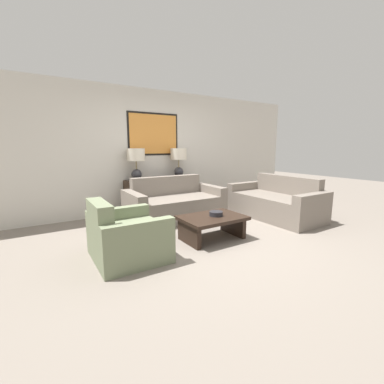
{
  "coord_description": "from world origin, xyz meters",
  "views": [
    {
      "loc": [
        -2.34,
        -3.09,
        1.42
      ],
      "look_at": [
        -0.01,
        0.64,
        0.65
      ],
      "focal_mm": 24.0,
      "sensor_mm": 36.0,
      "label": 1
    }
  ],
  "objects_px": {
    "table_lamp_left": "(136,160)",
    "table_lamp_right": "(179,158)",
    "armchair_near_back_wall": "(126,237)",
    "couch_by_side": "(275,203)",
    "coffee_table": "(212,223)",
    "console_table": "(159,195)",
    "couch_by_back_wall": "(175,205)",
    "decorative_bowl": "(216,214)"
  },
  "relations": [
    {
      "from": "console_table",
      "to": "coffee_table",
      "type": "relative_size",
      "value": 1.51
    },
    {
      "from": "table_lamp_left",
      "to": "decorative_bowl",
      "type": "height_order",
      "value": "table_lamp_left"
    },
    {
      "from": "console_table",
      "to": "table_lamp_left",
      "type": "distance_m",
      "value": 0.95
    },
    {
      "from": "console_table",
      "to": "coffee_table",
      "type": "distance_m",
      "value": 2.02
    },
    {
      "from": "coffee_table",
      "to": "table_lamp_left",
      "type": "bearing_deg",
      "value": 103.02
    },
    {
      "from": "console_table",
      "to": "couch_by_side",
      "type": "bearing_deg",
      "value": -42.22
    },
    {
      "from": "console_table",
      "to": "couch_by_back_wall",
      "type": "xyz_separation_m",
      "value": [
        0.0,
        -0.72,
        -0.08
      ]
    },
    {
      "from": "table_lamp_right",
      "to": "coffee_table",
      "type": "xyz_separation_m",
      "value": [
        -0.53,
        -2.02,
        -0.9
      ]
    },
    {
      "from": "table_lamp_left",
      "to": "armchair_near_back_wall",
      "type": "height_order",
      "value": "table_lamp_left"
    },
    {
      "from": "couch_by_back_wall",
      "to": "decorative_bowl",
      "type": "bearing_deg",
      "value": -88.56
    },
    {
      "from": "table_lamp_right",
      "to": "couch_by_back_wall",
      "type": "xyz_separation_m",
      "value": [
        -0.5,
        -0.72,
        -0.88
      ]
    },
    {
      "from": "table_lamp_right",
      "to": "decorative_bowl",
      "type": "height_order",
      "value": "table_lamp_right"
    },
    {
      "from": "table_lamp_left",
      "to": "couch_by_side",
      "type": "bearing_deg",
      "value": -35.49
    },
    {
      "from": "table_lamp_left",
      "to": "coffee_table",
      "type": "distance_m",
      "value": 2.26
    },
    {
      "from": "table_lamp_left",
      "to": "table_lamp_right",
      "type": "xyz_separation_m",
      "value": [
        1.0,
        0.0,
        0.0
      ]
    },
    {
      "from": "couch_by_side",
      "to": "table_lamp_left",
      "type": "bearing_deg",
      "value": 144.51
    },
    {
      "from": "couch_by_back_wall",
      "to": "decorative_bowl",
      "type": "distance_m",
      "value": 1.31
    },
    {
      "from": "table_lamp_right",
      "to": "couch_by_side",
      "type": "bearing_deg",
      "value": -51.29
    },
    {
      "from": "armchair_near_back_wall",
      "to": "decorative_bowl",
      "type": "bearing_deg",
      "value": -1.19
    },
    {
      "from": "decorative_bowl",
      "to": "armchair_near_back_wall",
      "type": "relative_size",
      "value": 0.22
    },
    {
      "from": "coffee_table",
      "to": "armchair_near_back_wall",
      "type": "distance_m",
      "value": 1.36
    },
    {
      "from": "couch_by_side",
      "to": "coffee_table",
      "type": "height_order",
      "value": "couch_by_side"
    },
    {
      "from": "couch_by_side",
      "to": "table_lamp_right",
      "type": "bearing_deg",
      "value": 128.71
    },
    {
      "from": "couch_by_side",
      "to": "armchair_near_back_wall",
      "type": "distance_m",
      "value": 3.24
    },
    {
      "from": "coffee_table",
      "to": "decorative_bowl",
      "type": "relative_size",
      "value": 4.7
    },
    {
      "from": "couch_by_side",
      "to": "coffee_table",
      "type": "relative_size",
      "value": 1.92
    },
    {
      "from": "table_lamp_left",
      "to": "couch_by_back_wall",
      "type": "height_order",
      "value": "table_lamp_left"
    },
    {
      "from": "couch_by_back_wall",
      "to": "armchair_near_back_wall",
      "type": "distance_m",
      "value": 1.89
    },
    {
      "from": "couch_by_side",
      "to": "armchair_near_back_wall",
      "type": "height_order",
      "value": "couch_by_side"
    },
    {
      "from": "decorative_bowl",
      "to": "armchair_near_back_wall",
      "type": "bearing_deg",
      "value": 178.81
    },
    {
      "from": "couch_by_back_wall",
      "to": "couch_by_side",
      "type": "relative_size",
      "value": 1.0
    },
    {
      "from": "table_lamp_right",
      "to": "couch_by_side",
      "type": "distance_m",
      "value": 2.31
    },
    {
      "from": "table_lamp_right",
      "to": "armchair_near_back_wall",
      "type": "relative_size",
      "value": 0.69
    },
    {
      "from": "couch_by_side",
      "to": "coffee_table",
      "type": "xyz_separation_m",
      "value": [
        -1.87,
        -0.36,
        -0.03
      ]
    },
    {
      "from": "console_table",
      "to": "table_lamp_right",
      "type": "height_order",
      "value": "table_lamp_right"
    },
    {
      "from": "table_lamp_right",
      "to": "couch_by_back_wall",
      "type": "distance_m",
      "value": 1.24
    },
    {
      "from": "armchair_near_back_wall",
      "to": "table_lamp_right",
      "type": "bearing_deg",
      "value": 46.6
    },
    {
      "from": "table_lamp_left",
      "to": "table_lamp_right",
      "type": "distance_m",
      "value": 1.0
    },
    {
      "from": "coffee_table",
      "to": "couch_by_side",
      "type": "bearing_deg",
      "value": 10.79
    },
    {
      "from": "console_table",
      "to": "coffee_table",
      "type": "bearing_deg",
      "value": -90.94
    },
    {
      "from": "coffee_table",
      "to": "decorative_bowl",
      "type": "bearing_deg",
      "value": -7.71
    },
    {
      "from": "table_lamp_right",
      "to": "decorative_bowl",
      "type": "relative_size",
      "value": 3.19
    }
  ]
}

